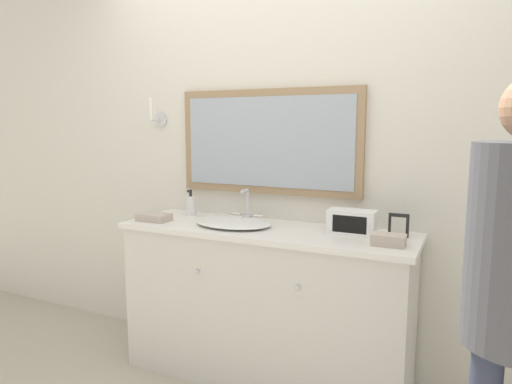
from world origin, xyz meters
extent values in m
cube|color=silver|center=(0.00, 0.59, 1.27)|extent=(8.00, 0.06, 2.55)
cube|color=#997A56|center=(-0.09, 0.54, 1.37)|extent=(1.16, 0.04, 0.63)
cube|color=#9EA8B2|center=(-0.09, 0.52, 1.37)|extent=(1.07, 0.01, 0.54)
cylinder|color=silver|center=(-0.89, 0.55, 1.50)|extent=(0.09, 0.01, 0.09)
cylinder|color=silver|center=(-0.89, 0.50, 1.50)|extent=(0.02, 0.10, 0.02)
cylinder|color=white|center=(-0.89, 0.45, 1.57)|extent=(0.02, 0.02, 0.14)
cube|color=beige|center=(0.00, 0.30, 0.43)|extent=(1.61, 0.49, 0.87)
cube|color=silver|center=(0.00, 0.30, 0.88)|extent=(1.66, 0.52, 0.03)
sphere|color=silver|center=(-0.29, 0.04, 0.67)|extent=(0.02, 0.02, 0.02)
sphere|color=silver|center=(0.29, 0.04, 0.67)|extent=(0.02, 0.02, 0.02)
ellipsoid|color=white|center=(-0.19, 0.27, 0.91)|extent=(0.45, 0.32, 0.03)
cylinder|color=silver|center=(-0.19, 0.45, 0.91)|extent=(0.06, 0.06, 0.03)
cylinder|color=silver|center=(-0.19, 0.45, 1.00)|extent=(0.02, 0.02, 0.15)
cylinder|color=silver|center=(-0.19, 0.42, 1.08)|extent=(0.02, 0.07, 0.02)
cylinder|color=white|center=(-0.26, 0.45, 0.93)|extent=(0.06, 0.02, 0.02)
cylinder|color=white|center=(-0.11, 0.45, 0.93)|extent=(0.06, 0.02, 0.02)
cylinder|color=white|center=(-0.58, 0.43, 0.96)|extent=(0.06, 0.06, 0.12)
cylinder|color=black|center=(-0.58, 0.43, 1.04)|extent=(0.02, 0.02, 0.04)
cube|color=black|center=(-0.58, 0.41, 1.05)|extent=(0.02, 0.03, 0.01)
cube|color=white|center=(0.48, 0.35, 0.96)|extent=(0.25, 0.12, 0.13)
cube|color=black|center=(0.48, 0.30, 0.96)|extent=(0.18, 0.01, 0.09)
cube|color=black|center=(0.70, 0.41, 0.96)|extent=(0.10, 0.01, 0.12)
cube|color=beige|center=(0.70, 0.40, 0.96)|extent=(0.07, 0.00, 0.09)
cube|color=#B7A899|center=(-0.68, 0.18, 0.92)|extent=(0.19, 0.12, 0.04)
cube|color=#B7A899|center=(0.69, 0.21, 0.92)|extent=(0.16, 0.10, 0.05)
camera|label=1|loc=(1.03, -1.97, 1.46)|focal=32.00mm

